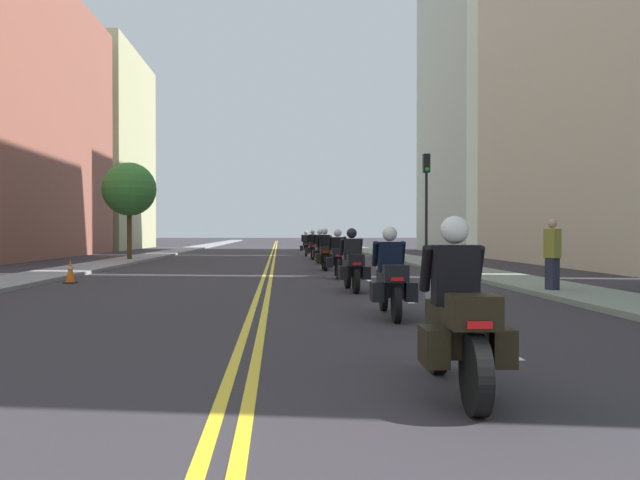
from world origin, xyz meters
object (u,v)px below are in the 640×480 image
(motorcycle_3, at_px, (338,258))
(pedestrian_0, at_px, (552,256))
(motorcycle_5, at_px, (320,250))
(motorcycle_6, at_px, (313,247))
(motorcycle_1, at_px, (391,280))
(traffic_cone_1, at_px, (70,271))
(traffic_light_near, at_px, (426,189))
(street_tree_0, at_px, (129,189))
(motorcycle_4, at_px, (325,253))
(motorcycle_7, at_px, (306,246))
(motorcycle_2, at_px, (352,265))
(motorcycle_0, at_px, (457,323))

(motorcycle_3, distance_m, pedestrian_0, 7.52)
(motorcycle_5, relative_size, motorcycle_6, 0.99)
(motorcycle_1, relative_size, pedestrian_0, 1.26)
(traffic_cone_1, relative_size, traffic_light_near, 0.15)
(motorcycle_3, distance_m, street_tree_0, 16.26)
(motorcycle_1, height_order, motorcycle_4, motorcycle_4)
(motorcycle_3, distance_m, traffic_cone_1, 8.16)
(motorcycle_3, height_order, motorcycle_7, motorcycle_3)
(motorcycle_6, distance_m, pedestrian_0, 20.91)
(motorcycle_1, bearing_deg, pedestrian_0, 42.08)
(motorcycle_2, height_order, motorcycle_5, motorcycle_5)
(motorcycle_0, distance_m, motorcycle_3, 15.14)
(motorcycle_6, relative_size, traffic_cone_1, 2.98)
(motorcycle_0, bearing_deg, motorcycle_1, 89.18)
(motorcycle_7, bearing_deg, motorcycle_6, -86.50)
(motorcycle_0, relative_size, motorcycle_2, 1.06)
(motorcycle_2, bearing_deg, motorcycle_7, 88.48)
(motorcycle_3, height_order, motorcycle_5, motorcycle_5)
(motorcycle_1, relative_size, motorcycle_5, 1.09)
(motorcycle_6, relative_size, pedestrian_0, 1.17)
(motorcycle_4, distance_m, street_tree_0, 12.97)
(motorcycle_5, height_order, traffic_light_near, traffic_light_near)
(motorcycle_6, bearing_deg, motorcycle_7, 91.37)
(motorcycle_7, height_order, traffic_cone_1, motorcycle_7)
(motorcycle_5, height_order, street_tree_0, street_tree_0)
(traffic_cone_1, bearing_deg, motorcycle_2, -21.64)
(motorcycle_1, distance_m, street_tree_0, 24.72)
(motorcycle_0, xyz_separation_m, traffic_light_near, (4.71, 21.59, 2.67))
(motorcycle_4, height_order, street_tree_0, street_tree_0)
(motorcycle_1, relative_size, motorcycle_6, 1.07)
(motorcycle_0, distance_m, motorcycle_2, 10.33)
(motorcycle_7, xyz_separation_m, street_tree_0, (-9.36, -7.03, 3.04))
(motorcycle_5, height_order, motorcycle_6, motorcycle_5)
(street_tree_0, bearing_deg, motorcycle_7, 36.89)
(traffic_cone_1, bearing_deg, motorcycle_4, 37.87)
(motorcycle_2, xyz_separation_m, motorcycle_7, (-0.13, 24.63, -0.00))
(pedestrian_0, bearing_deg, traffic_light_near, -19.20)
(motorcycle_2, bearing_deg, pedestrian_0, -15.89)
(motorcycle_6, bearing_deg, motorcycle_5, -89.16)
(motorcycle_0, relative_size, traffic_light_near, 0.46)
(motorcycle_0, height_order, motorcycle_6, motorcycle_6)
(motorcycle_2, height_order, motorcycle_3, motorcycle_3)
(motorcycle_0, xyz_separation_m, motorcycle_6, (0.24, 29.56, 0.02))
(motorcycle_6, bearing_deg, pedestrian_0, -77.33)
(motorcycle_5, bearing_deg, motorcycle_3, -92.95)
(motorcycle_3, distance_m, motorcycle_7, 19.82)
(traffic_cone_1, height_order, traffic_light_near, traffic_light_near)
(motorcycle_3, relative_size, street_tree_0, 0.44)
(motorcycle_0, height_order, motorcycle_7, motorcycle_0)
(motorcycle_1, distance_m, traffic_light_near, 17.04)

